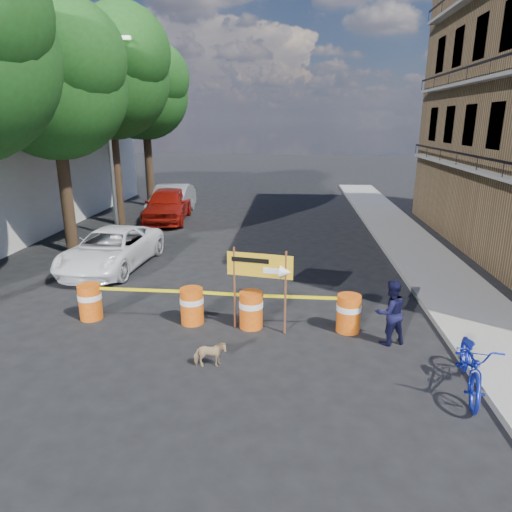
% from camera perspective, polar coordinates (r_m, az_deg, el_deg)
% --- Properties ---
extents(ground, '(120.00, 120.00, 0.00)m').
position_cam_1_polar(ground, '(10.36, -4.15, -11.15)').
color(ground, black).
rests_on(ground, ground).
extents(sidewalk_east, '(2.40, 40.00, 0.15)m').
position_cam_1_polar(sidewalk_east, '(16.48, 21.04, -1.27)').
color(sidewalk_east, gray).
rests_on(sidewalk_east, ground).
extents(tree_mid_a, '(5.25, 5.00, 8.68)m').
position_cam_1_polar(tree_mid_a, '(18.07, -23.82, 19.04)').
color(tree_mid_a, '#332316').
rests_on(tree_mid_a, ground).
extents(tree_mid_b, '(5.67, 5.40, 9.62)m').
position_cam_1_polar(tree_mid_b, '(22.68, -17.83, 20.64)').
color(tree_mid_b, '#332316').
rests_on(tree_mid_b, ground).
extents(tree_far, '(5.04, 4.80, 8.84)m').
position_cam_1_polar(tree_far, '(27.36, -13.67, 19.06)').
color(tree_far, '#332316').
rests_on(tree_far, ground).
extents(streetlamp, '(1.25, 0.18, 8.00)m').
position_cam_1_polar(streetlamp, '(19.98, -17.77, 14.56)').
color(streetlamp, gray).
rests_on(streetlamp, ground).
extents(barrel_far_left, '(0.58, 0.58, 0.90)m').
position_cam_1_polar(barrel_far_left, '(12.21, -20.03, -5.31)').
color(barrel_far_left, '#C84B0B').
rests_on(barrel_far_left, ground).
extents(barrel_mid_left, '(0.58, 0.58, 0.90)m').
position_cam_1_polar(barrel_mid_left, '(11.34, -8.01, -6.10)').
color(barrel_mid_left, '#C84B0B').
rests_on(barrel_mid_left, ground).
extents(barrel_mid_right, '(0.58, 0.58, 0.90)m').
position_cam_1_polar(barrel_mid_right, '(11.01, -0.62, -6.64)').
color(barrel_mid_right, '#C84B0B').
rests_on(barrel_mid_right, ground).
extents(barrel_far_right, '(0.58, 0.58, 0.90)m').
position_cam_1_polar(barrel_far_right, '(11.04, 11.49, -6.94)').
color(barrel_far_right, '#C84B0B').
rests_on(barrel_far_right, ground).
extents(detour_sign, '(1.54, 0.48, 2.02)m').
position_cam_1_polar(detour_sign, '(10.44, 1.60, -2.03)').
color(detour_sign, '#592D19').
rests_on(detour_sign, ground).
extents(pedestrian, '(0.88, 0.78, 1.49)m').
position_cam_1_polar(pedestrian, '(10.57, 16.44, -6.77)').
color(pedestrian, black).
rests_on(pedestrian, ground).
extents(bicycle, '(0.97, 1.26, 2.13)m').
position_cam_1_polar(bicycle, '(9.20, 25.72, -9.20)').
color(bicycle, '#1423A8').
rests_on(bicycle, ground).
extents(dog, '(0.70, 0.41, 0.55)m').
position_cam_1_polar(dog, '(9.47, -5.77, -12.14)').
color(dog, tan).
rests_on(dog, ground).
extents(suv_white, '(2.57, 4.92, 1.32)m').
position_cam_1_polar(suv_white, '(16.11, -17.64, 0.84)').
color(suv_white, white).
rests_on(suv_white, ground).
extents(sedan_red, '(2.40, 5.00, 1.65)m').
position_cam_1_polar(sedan_red, '(23.12, -11.02, 6.32)').
color(sedan_red, '#A4170D').
rests_on(sedan_red, ground).
extents(sedan_silver, '(1.81, 4.88, 1.59)m').
position_cam_1_polar(sedan_silver, '(24.49, -10.41, 6.86)').
color(sedan_silver, '#ADB0B5').
rests_on(sedan_silver, ground).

